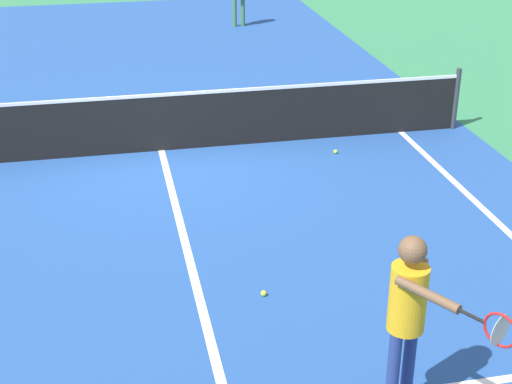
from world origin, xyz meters
name	(u,v)px	position (x,y,z in m)	size (l,w,h in m)	color
ground_plane	(161,151)	(0.00, 0.00, 0.00)	(60.00, 60.00, 0.00)	#337F51
court_surface_inbounds	(161,150)	(0.00, 0.00, 0.00)	(10.62, 24.40, 0.00)	#234C93
line_center_service	(186,245)	(0.00, -3.20, 0.00)	(0.10, 6.40, 0.01)	white
net	(160,122)	(0.00, 0.00, 0.49)	(10.22, 0.09, 1.07)	#33383D
player_near	(410,307)	(1.50, -6.59, 1.09)	(0.62, 1.18, 1.74)	navy
tennis_ball_near_net	(335,152)	(2.72, -0.70, 0.03)	(0.07, 0.07, 0.07)	#CCE033
tennis_ball_mid_court	(264,293)	(0.71, -4.53, 0.03)	(0.07, 0.07, 0.07)	#CCE033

